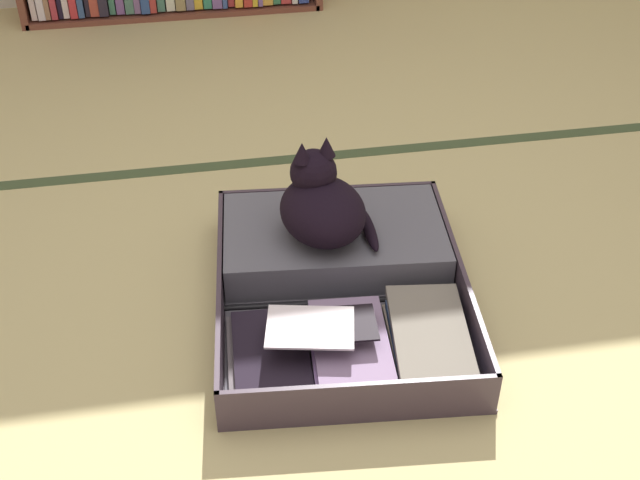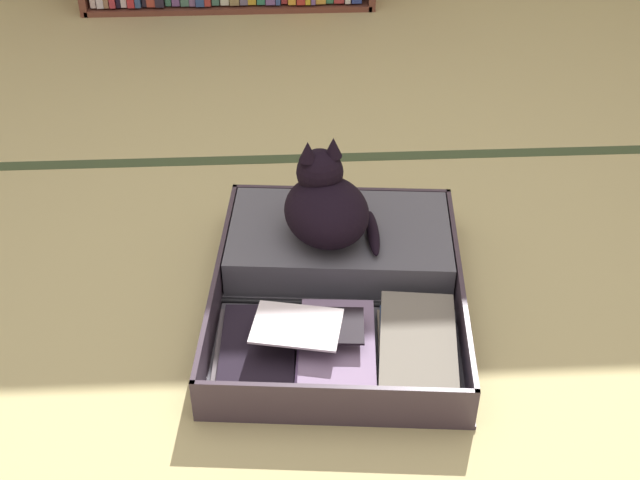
{
  "view_description": "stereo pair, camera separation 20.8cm",
  "coord_description": "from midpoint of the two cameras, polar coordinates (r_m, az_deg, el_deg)",
  "views": [
    {
      "loc": [
        -0.32,
        -1.42,
        1.46
      ],
      "look_at": [
        -0.03,
        0.25,
        0.17
      ],
      "focal_mm": 47.11,
      "sensor_mm": 36.0,
      "label": 1
    },
    {
      "loc": [
        -0.11,
        -1.44,
        1.46
      ],
      "look_at": [
        -0.03,
        0.25,
        0.17
      ],
      "focal_mm": 47.11,
      "sensor_mm": 36.0,
      "label": 2
    }
  ],
  "objects": [
    {
      "name": "open_suitcase",
      "position": [
        2.2,
        4.19,
        -2.66
      ],
      "size": [
        0.69,
        0.83,
        0.12
      ],
      "color": "#3F323E",
      "rests_on": "ground_plane"
    },
    {
      "name": "ground_plane",
      "position": [
        2.06,
        4.03,
        -8.02
      ],
      "size": [
        10.0,
        10.0,
        0.0
      ],
      "primitive_type": "plane",
      "color": "tan"
    },
    {
      "name": "tatami_border",
      "position": [
        2.77,
        2.04,
        5.53
      ],
      "size": [
        4.8,
        0.05,
        0.0
      ],
      "color": "#3C4C2D",
      "rests_on": "ground_plane"
    },
    {
      "name": "black_cat",
      "position": [
        2.18,
        3.09,
        2.32
      ],
      "size": [
        0.28,
        0.3,
        0.27
      ],
      "color": "black",
      "rests_on": "open_suitcase"
    }
  ]
}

